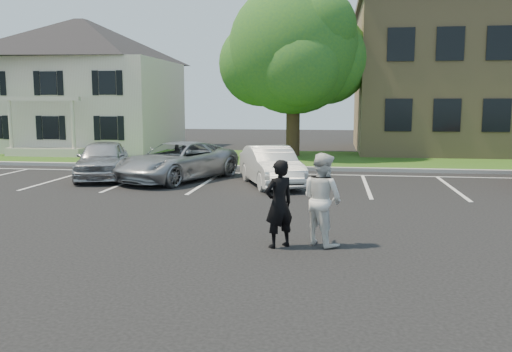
{
  "coord_description": "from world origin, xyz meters",
  "views": [
    {
      "loc": [
        1.66,
        -10.56,
        2.86
      ],
      "look_at": [
        0.0,
        1.0,
        1.25
      ],
      "focal_mm": 38.0,
      "sensor_mm": 36.0,
      "label": 1
    }
  ],
  "objects": [
    {
      "name": "car_white_sedan",
      "position": [
        -0.44,
        7.72,
        0.67
      ],
      "size": [
        2.8,
        4.29,
        1.34
      ],
      "primitive_type": "imported",
      "rotation": [
        0.0,
        0.0,
        0.37
      ],
      "color": "silver",
      "rests_on": "ground"
    },
    {
      "name": "house",
      "position": [
        -13.0,
        19.97,
        3.83
      ],
      "size": [
        10.3,
        9.22,
        7.6
      ],
      "color": "beige",
      "rests_on": "ground"
    },
    {
      "name": "car_silver_minivan",
      "position": [
        -3.96,
        8.42,
        0.7
      ],
      "size": [
        4.2,
        5.55,
        1.4
      ],
      "primitive_type": "imported",
      "rotation": [
        0.0,
        0.0,
        -0.42
      ],
      "color": "#9D9FA4",
      "rests_on": "ground"
    },
    {
      "name": "tree",
      "position": [
        -0.34,
        17.51,
        5.35
      ],
      "size": [
        7.8,
        7.2,
        8.8
      ],
      "color": "black",
      "rests_on": "ground"
    },
    {
      "name": "man_white_shirt",
      "position": [
        1.46,
        0.16,
        0.93
      ],
      "size": [
        1.14,
        1.13,
        1.86
      ],
      "primitive_type": "imported",
      "rotation": [
        0.0,
        0.0,
        2.37
      ],
      "color": "silver",
      "rests_on": "ground"
    },
    {
      "name": "car_silver_west",
      "position": [
        -6.85,
        8.49,
        0.72
      ],
      "size": [
        2.78,
        4.51,
        1.43
      ],
      "primitive_type": "imported",
      "rotation": [
        0.0,
        0.0,
        0.28
      ],
      "color": "#A8A8AC",
      "rests_on": "ground"
    },
    {
      "name": "curb",
      "position": [
        0.0,
        12.0,
        0.07
      ],
      "size": [
        40.0,
        0.3,
        0.15
      ],
      "primitive_type": "cube",
      "color": "#969690",
      "rests_on": "ground"
    },
    {
      "name": "stall_lines",
      "position": [
        1.4,
        8.95,
        0.01
      ],
      "size": [
        34.0,
        5.36,
        0.01
      ],
      "color": "silver",
      "rests_on": "ground"
    },
    {
      "name": "grass_strip",
      "position": [
        0.0,
        16.0,
        0.04
      ],
      "size": [
        44.0,
        8.0,
        0.08
      ],
      "primitive_type": "cube",
      "color": "#255119",
      "rests_on": "ground"
    },
    {
      "name": "ground_plane",
      "position": [
        0.0,
        0.0,
        0.0
      ],
      "size": [
        90.0,
        90.0,
        0.0
      ],
      "primitive_type": "plane",
      "color": "black",
      "rests_on": "ground"
    },
    {
      "name": "man_black_suit",
      "position": [
        0.62,
        -0.17,
        0.87
      ],
      "size": [
        0.75,
        0.73,
        1.74
      ],
      "primitive_type": "imported",
      "rotation": [
        0.0,
        0.0,
        3.84
      ],
      "color": "black",
      "rests_on": "ground"
    }
  ]
}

